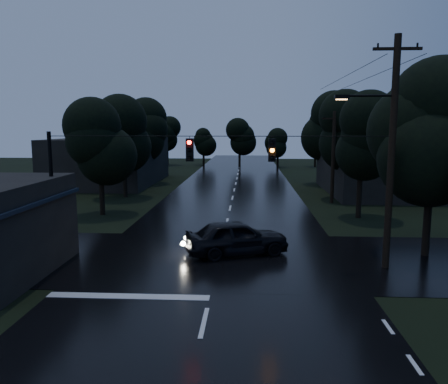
# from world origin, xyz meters

# --- Properties ---
(main_road) EXTENTS (12.00, 120.00, 0.02)m
(main_road) POSITION_xyz_m (0.00, 30.00, 0.00)
(main_road) COLOR black
(main_road) RESTS_ON ground
(cross_street) EXTENTS (60.00, 9.00, 0.02)m
(cross_street) POSITION_xyz_m (0.00, 12.00, 0.00)
(cross_street) COLOR black
(cross_street) RESTS_ON ground
(building_far_right) EXTENTS (10.00, 14.00, 4.40)m
(building_far_right) POSITION_xyz_m (14.00, 34.00, 2.20)
(building_far_right) COLOR black
(building_far_right) RESTS_ON ground
(building_far_left) EXTENTS (10.00, 16.00, 5.00)m
(building_far_left) POSITION_xyz_m (-14.00, 40.00, 2.50)
(building_far_left) COLOR black
(building_far_left) RESTS_ON ground
(utility_pole_main) EXTENTS (3.50, 0.30, 10.00)m
(utility_pole_main) POSITION_xyz_m (7.41, 11.00, 5.26)
(utility_pole_main) COLOR black
(utility_pole_main) RESTS_ON ground
(utility_pole_far) EXTENTS (2.00, 0.30, 7.50)m
(utility_pole_far) POSITION_xyz_m (8.30, 28.00, 3.88)
(utility_pole_far) COLOR black
(utility_pole_far) RESTS_ON ground
(anchor_pole_left) EXTENTS (0.18, 0.18, 6.00)m
(anchor_pole_left) POSITION_xyz_m (-7.50, 11.00, 3.00)
(anchor_pole_left) COLOR black
(anchor_pole_left) RESTS_ON ground
(span_signals) EXTENTS (15.00, 0.37, 1.12)m
(span_signals) POSITION_xyz_m (0.56, 10.99, 5.24)
(span_signals) COLOR black
(span_signals) RESTS_ON ground
(tree_corner_near) EXTENTS (4.48, 4.48, 9.44)m
(tree_corner_near) POSITION_xyz_m (10.00, 13.00, 5.99)
(tree_corner_near) COLOR black
(tree_corner_near) RESTS_ON ground
(tree_left_a) EXTENTS (3.92, 3.92, 8.26)m
(tree_left_a) POSITION_xyz_m (-9.00, 22.00, 5.24)
(tree_left_a) COLOR black
(tree_left_a) RESTS_ON ground
(tree_left_b) EXTENTS (4.20, 4.20, 8.85)m
(tree_left_b) POSITION_xyz_m (-9.60, 30.00, 5.62)
(tree_left_b) COLOR black
(tree_left_b) RESTS_ON ground
(tree_left_c) EXTENTS (4.48, 4.48, 9.44)m
(tree_left_c) POSITION_xyz_m (-10.20, 40.00, 5.99)
(tree_left_c) COLOR black
(tree_left_c) RESTS_ON ground
(tree_right_a) EXTENTS (4.20, 4.20, 8.85)m
(tree_right_a) POSITION_xyz_m (9.00, 22.00, 5.62)
(tree_right_a) COLOR black
(tree_right_a) RESTS_ON ground
(tree_right_b) EXTENTS (4.48, 4.48, 9.44)m
(tree_right_b) POSITION_xyz_m (9.60, 30.00, 5.99)
(tree_right_b) COLOR black
(tree_right_b) RESTS_ON ground
(tree_right_c) EXTENTS (4.76, 4.76, 10.03)m
(tree_right_c) POSITION_xyz_m (10.20, 40.00, 6.37)
(tree_right_c) COLOR black
(tree_right_c) RESTS_ON ground
(car) EXTENTS (5.42, 3.57, 1.72)m
(car) POSITION_xyz_m (0.84, 12.70, 0.86)
(car) COLOR black
(car) RESTS_ON ground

